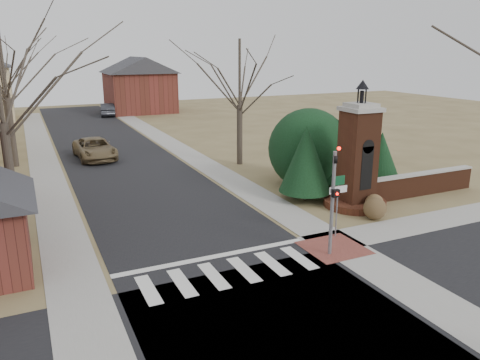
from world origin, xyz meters
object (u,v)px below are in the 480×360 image
traffic_signal_pole (333,193)px  brick_gate_monument (357,166)px  pickup_truck (95,149)px  distant_car (108,109)px  sign_post (338,194)px

traffic_signal_pole → brick_gate_monument: brick_gate_monument is taller
brick_gate_monument → pickup_truck: size_ratio=1.17×
traffic_signal_pole → distant_car: bearing=91.1°
brick_gate_monument → pickup_truck: 20.14m
sign_post → distant_car: sign_post is taller
brick_gate_monument → pickup_truck: (-10.60, 17.07, -1.40)m
sign_post → distant_car: (-2.19, 43.81, -1.18)m
sign_post → distant_car: 43.88m
sign_post → distant_car: size_ratio=0.59×
traffic_signal_pole → pickup_truck: (-5.90, 21.49, -1.82)m
brick_gate_monument → pickup_truck: bearing=121.8°
traffic_signal_pole → pickup_truck: 22.36m
brick_gate_monument → pickup_truck: brick_gate_monument is taller
traffic_signal_pole → pickup_truck: bearing=105.4°
pickup_truck → distant_car: 24.25m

